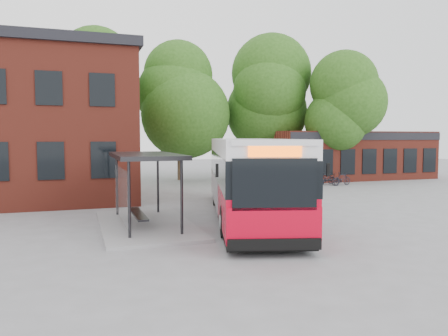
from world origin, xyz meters
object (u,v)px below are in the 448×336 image
object	(u,v)px
bus_shelter	(146,190)
bicycle_6	(328,180)
city_bus	(248,178)
bicycle_5	(326,179)
bicycle_3	(302,179)
bicycle_1	(298,179)
bicycle_0	(294,179)
bicycle_7	(342,179)

from	to	relation	value
bus_shelter	bicycle_6	size ratio (longest dim) A/B	4.03
bus_shelter	bicycle_6	distance (m)	17.87
city_bus	bicycle_6	bearing A→B (deg)	59.08
bicycle_5	bicycle_6	bearing A→B (deg)	157.41
bicycle_3	bicycle_5	xyz separation A→B (m)	(1.92, -0.11, -0.02)
bus_shelter	bicycle_5	bearing A→B (deg)	36.48
bicycle_1	bicycle_6	world-z (taller)	bicycle_1
bicycle_5	bicycle_0	bearing A→B (deg)	94.74
bicycle_0	bicycle_1	bearing A→B (deg)	-94.99
bicycle_5	bus_shelter	bearing A→B (deg)	127.17
bicycle_7	bicycle_5	bearing A→B (deg)	28.82
city_bus	bicycle_0	world-z (taller)	city_bus
bus_shelter	bicycle_0	world-z (taller)	bus_shelter
bicycle_3	bicycle_6	distance (m)	1.83
bicycle_7	bicycle_6	bearing A→B (deg)	77.08
bicycle_0	bicycle_3	distance (m)	0.89
bicycle_7	bicycle_3	bearing A→B (deg)	59.07
city_bus	bicycle_0	bearing A→B (deg)	68.62
bicycle_3	bicycle_6	world-z (taller)	bicycle_3
bicycle_5	bicycle_3	bearing A→B (deg)	87.42
bus_shelter	bicycle_6	bearing A→B (deg)	34.92
bicycle_1	bicycle_5	distance (m)	2.54
city_bus	bicycle_3	size ratio (longest dim) A/B	8.69
bicycle_0	bicycle_1	world-z (taller)	bicycle_1
city_bus	bicycle_5	xyz separation A→B (m)	(10.46, 10.55, -1.27)
bicycle_3	bicycle_5	world-z (taller)	bicycle_3
bicycle_6	bicycle_7	bearing A→B (deg)	-86.04
bicycle_0	bicycle_6	xyz separation A→B (m)	(2.37, -0.69, -0.03)
bicycle_3	bicycle_7	xyz separation A→B (m)	(2.66, -1.07, 0.01)
bicycle_0	bicycle_3	bearing A→B (deg)	-49.23
bus_shelter	bicycle_3	world-z (taller)	bus_shelter
bicycle_1	bicycle_5	bearing A→B (deg)	-105.52
bicycle_5	bicycle_7	bearing A→B (deg)	-141.44
bicycle_1	bicycle_3	size ratio (longest dim) A/B	1.10
bicycle_3	bicycle_5	size ratio (longest dim) A/B	1.04
bicycle_6	bicycle_1	bearing A→B (deg)	82.71
bicycle_1	bicycle_6	bearing A→B (deg)	-127.51
bicycle_5	bicycle_7	size ratio (longest dim) A/B	0.93
bicycle_6	bicycle_0	bearing A→B (deg)	81.63
bicycle_5	bicycle_6	xyz separation A→B (m)	(-0.38, -0.88, 0.01)
bicycle_1	bicycle_3	xyz separation A→B (m)	(0.61, 0.41, -0.05)
bus_shelter	bicycle_1	xyz separation A→B (m)	(12.49, 10.79, -0.93)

